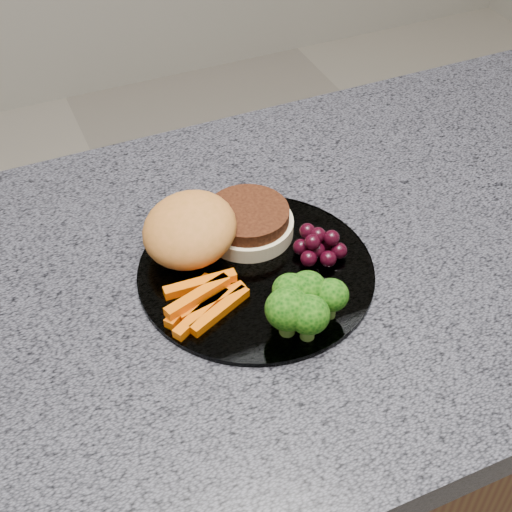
{
  "coord_description": "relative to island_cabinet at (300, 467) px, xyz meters",
  "views": [
    {
      "loc": [
        -0.3,
        -0.51,
        1.45
      ],
      "look_at": [
        -0.08,
        -0.0,
        0.93
      ],
      "focal_mm": 50.0,
      "sensor_mm": 36.0,
      "label": 1
    }
  ],
  "objects": [
    {
      "name": "plate",
      "position": [
        -0.08,
        -0.0,
        0.47
      ],
      "size": [
        0.26,
        0.26,
        0.01
      ],
      "primitive_type": "cylinder",
      "color": "white",
      "rests_on": "countertop"
    },
    {
      "name": "carrot_sticks",
      "position": [
        -0.15,
        -0.03,
        0.48
      ],
      "size": [
        0.1,
        0.07,
        0.02
      ],
      "rotation": [
        0.0,
        0.0,
        0.04
      ],
      "color": "#EB5F03",
      "rests_on": "plate"
    },
    {
      "name": "countertop",
      "position": [
        0.0,
        0.0,
        0.45
      ],
      "size": [
        1.2,
        0.6,
        0.04
      ],
      "primitive_type": "cube",
      "color": "#52515C",
      "rests_on": "island_cabinet"
    },
    {
      "name": "broccoli",
      "position": [
        -0.07,
        -0.09,
        0.51
      ],
      "size": [
        0.09,
        0.08,
        0.05
      ],
      "rotation": [
        0.0,
        0.0,
        0.33
      ],
      "color": "#547D2D",
      "rests_on": "plate"
    },
    {
      "name": "island_cabinet",
      "position": [
        0.0,
        0.0,
        0.0
      ],
      "size": [
        1.2,
        0.6,
        0.86
      ],
      "primitive_type": "cube",
      "color": "#54391D",
      "rests_on": "ground"
    },
    {
      "name": "burger",
      "position": [
        -0.11,
        0.05,
        0.5
      ],
      "size": [
        0.21,
        0.14,
        0.06
      ],
      "rotation": [
        0.0,
        0.0,
        0.4
      ],
      "color": "beige",
      "rests_on": "plate"
    },
    {
      "name": "grape_bunch",
      "position": [
        -0.0,
        -0.01,
        0.49
      ],
      "size": [
        0.06,
        0.06,
        0.03
      ],
      "rotation": [
        0.0,
        0.0,
        0.15
      ],
      "color": "black",
      "rests_on": "plate"
    }
  ]
}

